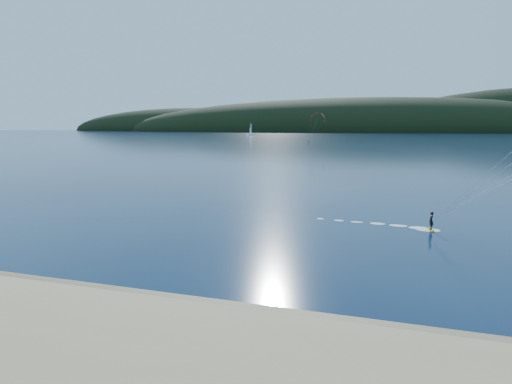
% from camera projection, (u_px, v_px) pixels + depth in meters
% --- Properties ---
extents(ground, '(1800.00, 1800.00, 0.00)m').
position_uv_depth(ground, '(86.00, 345.00, 17.42)').
color(ground, '#071735').
rests_on(ground, ground).
extents(wet_sand, '(220.00, 2.50, 0.10)m').
position_uv_depth(wet_sand, '(146.00, 301.00, 21.66)').
color(wet_sand, olive).
rests_on(wet_sand, ground).
extents(headland, '(1200.00, 310.00, 140.00)m').
position_uv_depth(headland, '(387.00, 132.00, 719.61)').
color(headland, black).
rests_on(headland, ground).
extents(kitesurfer_far, '(9.45, 7.73, 13.97)m').
position_uv_depth(kitesurfer_far, '(317.00, 121.00, 209.87)').
color(kitesurfer_far, gold).
rests_on(kitesurfer_far, ground).
extents(sailboat, '(8.68, 5.71, 12.61)m').
position_uv_depth(sailboat, '(251.00, 134.00, 423.53)').
color(sailboat, white).
rests_on(sailboat, ground).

